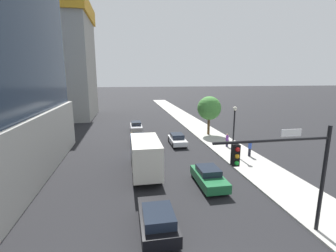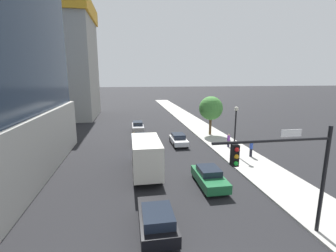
% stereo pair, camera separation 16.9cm
% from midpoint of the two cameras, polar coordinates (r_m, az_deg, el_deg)
% --- Properties ---
extents(sidewalk, '(4.38, 120.00, 0.15)m').
position_cam_midpoint_polar(sidewalk, '(29.75, 14.48, -4.99)').
color(sidewalk, '#B2AFA8').
rests_on(sidewalk, ground).
extents(construction_building, '(14.11, 26.01, 32.17)m').
position_cam_midpoint_polar(construction_building, '(54.80, -24.41, 15.17)').
color(construction_building, '#9E9B93').
rests_on(construction_building, ground).
extents(traffic_light_pole, '(6.31, 0.48, 5.87)m').
position_cam_midpoint_polar(traffic_light_pole, '(13.47, 26.83, -7.97)').
color(traffic_light_pole, black).
rests_on(traffic_light_pole, sidewalk).
extents(street_lamp, '(0.44, 0.44, 5.21)m').
position_cam_midpoint_polar(street_lamp, '(26.33, 16.01, 0.70)').
color(street_lamp, black).
rests_on(street_lamp, sidewalk).
extents(street_tree, '(3.40, 3.40, 5.55)m').
position_cam_midpoint_polar(street_tree, '(34.81, 10.34, 4.17)').
color(street_tree, brown).
rests_on(street_tree, sidewalk).
extents(car_black, '(1.91, 4.22, 1.49)m').
position_cam_midpoint_polar(car_black, '(14.10, -2.32, -21.33)').
color(car_black, black).
rests_on(car_black, ground).
extents(car_white, '(1.77, 4.04, 1.39)m').
position_cam_midpoint_polar(car_white, '(30.03, 2.70, -3.23)').
color(car_white, silver).
rests_on(car_white, ground).
extents(car_green, '(1.86, 4.34, 1.44)m').
position_cam_midpoint_polar(car_green, '(19.38, 10.10, -11.92)').
color(car_green, '#1E6638').
rests_on(car_green, ground).
extents(car_silver, '(1.75, 4.55, 1.51)m').
position_cam_midpoint_polar(car_silver, '(37.77, -7.10, -0.10)').
color(car_silver, '#B7B7BC').
rests_on(car_silver, ground).
extents(car_gold, '(1.78, 4.76, 1.37)m').
position_cam_midpoint_polar(car_gold, '(30.81, -6.52, -2.97)').
color(car_gold, '#AD8938').
rests_on(car_gold, ground).
extents(box_truck, '(2.32, 7.42, 3.32)m').
position_cam_midpoint_polar(box_truck, '(21.06, -5.16, -6.55)').
color(box_truck, '#1E4799').
rests_on(box_truck, ground).
extents(pedestrian_blue_shirt, '(0.34, 0.34, 1.74)m').
position_cam_midpoint_polar(pedestrian_blue_shirt, '(26.70, 19.42, -5.05)').
color(pedestrian_blue_shirt, black).
rests_on(pedestrian_blue_shirt, sidewalk).
extents(pedestrian_purple_shirt, '(0.34, 0.34, 1.59)m').
position_cam_midpoint_polar(pedestrian_purple_shirt, '(29.57, 14.42, -3.32)').
color(pedestrian_purple_shirt, '#38334C').
rests_on(pedestrian_purple_shirt, sidewalk).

